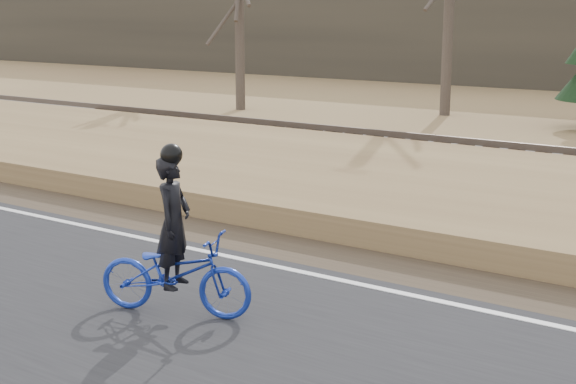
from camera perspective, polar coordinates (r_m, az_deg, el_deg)
The scene contains 3 objects.
ground at distance 9.71m, azimuth 19.67°, elevation -10.01°, with size 120.00×120.00×0.00m, color olive.
cyclist at distance 9.68m, azimuth -8.05°, elevation -4.94°, with size 2.03×1.23×2.08m.
bare_tree_far_left at distance 29.55m, azimuth -3.48°, elevation 12.78°, with size 0.36×0.36×7.16m, color #483D34.
Camera 1 is at (1.98, -8.77, 3.67)m, focal length 50.00 mm.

